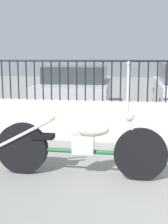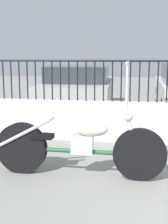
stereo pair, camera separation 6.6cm
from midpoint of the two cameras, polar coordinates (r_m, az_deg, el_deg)
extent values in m
cylinder|color=black|center=(6.16, -14.23, 5.81)|extent=(0.02, 0.02, 0.74)
cylinder|color=black|center=(6.10, -12.85, 5.83)|extent=(0.02, 0.02, 0.74)
cylinder|color=black|center=(6.04, -11.44, 5.84)|extent=(0.02, 0.02, 0.74)
cylinder|color=black|center=(5.99, -10.00, 5.85)|extent=(0.02, 0.02, 0.74)
cylinder|color=black|center=(5.93, -8.54, 5.85)|extent=(0.02, 0.02, 0.74)
cylinder|color=black|center=(5.89, -7.05, 5.85)|extent=(0.02, 0.02, 0.74)
cylinder|color=black|center=(5.84, -5.54, 5.85)|extent=(0.02, 0.02, 0.74)
cylinder|color=black|center=(5.80, -4.00, 5.84)|extent=(0.02, 0.02, 0.74)
cylinder|color=black|center=(5.77, -2.45, 5.83)|extent=(0.02, 0.02, 0.74)
cylinder|color=black|center=(5.74, -0.88, 5.82)|extent=(0.02, 0.02, 0.74)
cylinder|color=black|center=(5.71, 0.71, 5.80)|extent=(0.02, 0.02, 0.74)
cylinder|color=black|center=(5.69, 2.31, 5.77)|extent=(0.02, 0.02, 0.74)
cylinder|color=black|center=(5.67, 3.92, 5.74)|extent=(0.02, 0.02, 0.74)
cylinder|color=black|center=(5.66, 5.54, 5.71)|extent=(0.02, 0.02, 0.74)
cylinder|color=black|center=(5.65, 7.17, 5.67)|extent=(0.02, 0.02, 0.74)
cylinder|color=black|center=(5.64, 8.80, 5.62)|extent=(0.02, 0.02, 0.74)
cylinder|color=black|center=(5.64, 10.43, 5.57)|extent=(0.02, 0.02, 0.74)
cylinder|color=black|center=(5.65, 12.06, 5.52)|extent=(0.02, 0.02, 0.74)
cylinder|color=black|center=(5.66, 13.69, 5.46)|extent=(0.02, 0.02, 0.74)
cylinder|color=black|center=(5.67, 15.31, 5.40)|extent=(0.02, 0.02, 0.74)
cylinder|color=black|center=(4.04, 10.60, -7.66)|extent=(0.68, 0.09, 0.68)
cylinder|color=black|center=(4.32, -10.88, -6.49)|extent=(0.69, 0.13, 0.69)
cylinder|color=#1E5933|center=(4.11, -0.51, -7.18)|extent=(1.45, 0.07, 0.06)
cube|color=silver|center=(4.07, 0.18, -5.87)|extent=(0.28, 0.18, 0.24)
ellipsoid|color=beige|center=(4.00, 1.88, -3.20)|extent=(0.42, 0.21, 0.18)
cube|color=black|center=(4.17, -7.11, -4.41)|extent=(0.28, 0.16, 0.06)
cylinder|color=silver|center=(3.97, 9.42, -4.18)|extent=(0.22, 0.05, 0.51)
sphere|color=silver|center=(3.92, 8.64, -0.90)|extent=(0.11, 0.11, 0.11)
cylinder|color=silver|center=(3.87, 8.33, 4.14)|extent=(0.03, 0.03, 0.65)
cylinder|color=silver|center=(3.85, 8.46, 8.95)|extent=(0.04, 0.52, 0.03)
cylinder|color=silver|center=(4.18, -10.69, -3.92)|extent=(0.78, 0.05, 0.44)
cylinder|color=silver|center=(4.31, -10.02, -3.47)|extent=(0.78, 0.05, 0.44)
cylinder|color=black|center=(10.30, -4.03, 3.29)|extent=(0.14, 0.64, 0.64)
cylinder|color=black|center=(10.12, 5.08, 3.15)|extent=(0.14, 0.64, 0.64)
cylinder|color=black|center=(7.74, -7.75, 0.89)|extent=(0.14, 0.64, 0.64)
cylinder|color=black|center=(7.50, 4.38, 0.65)|extent=(0.14, 0.64, 0.64)
cube|color=#B7BABF|center=(8.84, -0.49, 3.71)|extent=(1.93, 4.35, 0.63)
cube|color=#2D3338|center=(8.59, -0.68, 7.04)|extent=(1.66, 2.12, 0.42)
cylinder|color=black|center=(9.76, 13.50, 2.65)|extent=(0.12, 0.64, 0.64)
cylinder|color=black|center=(7.26, 14.60, 0.03)|extent=(0.12, 0.64, 0.64)
camera|label=1|loc=(0.03, -89.61, 0.07)|focal=50.00mm
camera|label=2|loc=(0.03, 90.39, -0.07)|focal=50.00mm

